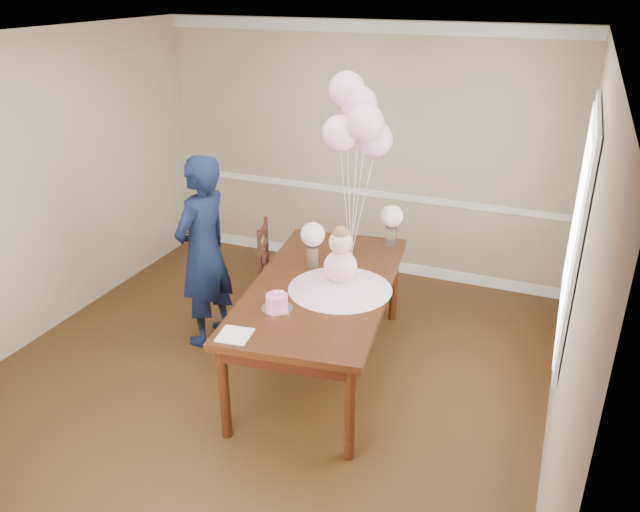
% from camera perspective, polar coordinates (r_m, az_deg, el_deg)
% --- Properties ---
extents(floor, '(4.50, 5.00, 0.00)m').
position_cam_1_polar(floor, '(5.32, -5.54, -11.39)').
color(floor, '#311C0C').
rests_on(floor, ground).
extents(ceiling, '(4.50, 5.00, 0.02)m').
position_cam_1_polar(ceiling, '(4.35, -7.03, 18.93)').
color(ceiling, white).
rests_on(ceiling, wall_back).
extents(wall_back, '(4.50, 0.02, 2.70)m').
position_cam_1_polar(wall_back, '(6.86, 3.71, 9.49)').
color(wall_back, tan).
rests_on(wall_back, floor).
extents(wall_left, '(0.02, 5.00, 2.70)m').
position_cam_1_polar(wall_left, '(6.02, -25.56, 5.03)').
color(wall_left, tan).
rests_on(wall_left, floor).
extents(wall_right, '(0.02, 5.00, 2.70)m').
position_cam_1_polar(wall_right, '(4.18, 22.23, -2.30)').
color(wall_right, tan).
rests_on(wall_right, floor).
extents(chair_rail_trim, '(4.50, 0.02, 0.07)m').
position_cam_1_polar(chair_rail_trim, '(6.98, 3.58, 5.89)').
color(chair_rail_trim, white).
rests_on(chair_rail_trim, wall_back).
extents(crown_molding, '(4.50, 0.02, 0.12)m').
position_cam_1_polar(crown_molding, '(6.64, 3.99, 20.21)').
color(crown_molding, silver).
rests_on(crown_molding, wall_back).
extents(baseboard_trim, '(4.50, 0.02, 0.12)m').
position_cam_1_polar(baseboard_trim, '(7.29, 3.42, -0.39)').
color(baseboard_trim, white).
rests_on(baseboard_trim, floor).
extents(window_frame, '(0.02, 1.66, 1.56)m').
position_cam_1_polar(window_frame, '(4.57, 22.53, 2.62)').
color(window_frame, silver).
rests_on(window_frame, wall_right).
extents(window_blinds, '(0.01, 1.50, 1.40)m').
position_cam_1_polar(window_blinds, '(4.57, 22.31, 2.65)').
color(window_blinds, white).
rests_on(window_blinds, wall_right).
extents(dining_table_top, '(1.37, 2.31, 0.05)m').
position_cam_1_polar(dining_table_top, '(5.06, 0.17, -2.81)').
color(dining_table_top, black).
rests_on(dining_table_top, table_leg_fl).
extents(table_apron, '(1.24, 2.18, 0.11)m').
position_cam_1_polar(table_apron, '(5.09, 0.17, -3.63)').
color(table_apron, black).
rests_on(table_apron, table_leg_fl).
extents(table_leg_fl, '(0.09, 0.09, 0.76)m').
position_cam_1_polar(table_leg_fl, '(4.59, -8.75, -12.22)').
color(table_leg_fl, black).
rests_on(table_leg_fl, floor).
extents(table_leg_fr, '(0.09, 0.09, 0.76)m').
position_cam_1_polar(table_leg_fr, '(4.36, 2.77, -14.16)').
color(table_leg_fr, black).
rests_on(table_leg_fr, floor).
extents(table_leg_bl, '(0.09, 0.09, 0.76)m').
position_cam_1_polar(table_leg_bl, '(6.21, -1.62, -1.61)').
color(table_leg_bl, black).
rests_on(table_leg_bl, floor).
extents(table_leg_br, '(0.09, 0.09, 0.76)m').
position_cam_1_polar(table_leg_br, '(6.05, 6.77, -2.56)').
color(table_leg_br, black).
rests_on(table_leg_br, floor).
extents(baby_skirt, '(0.93, 0.93, 0.11)m').
position_cam_1_polar(baby_skirt, '(4.94, 1.85, -2.46)').
color(baby_skirt, '#E3A7C5').
rests_on(baby_skirt, dining_table_top).
extents(baby_torso, '(0.26, 0.26, 0.26)m').
position_cam_1_polar(baby_torso, '(4.87, 1.87, -0.97)').
color(baby_torso, '#EF97C5').
rests_on(baby_torso, baby_skirt).
extents(baby_head, '(0.19, 0.19, 0.19)m').
position_cam_1_polar(baby_head, '(4.79, 1.91, 1.28)').
color(baby_head, '#D4A092').
rests_on(baby_head, baby_torso).
extents(baby_hair, '(0.13, 0.13, 0.13)m').
position_cam_1_polar(baby_hair, '(4.76, 1.92, 2.00)').
color(baby_hair, brown).
rests_on(baby_hair, baby_head).
extents(cake_platter, '(0.27, 0.27, 0.01)m').
position_cam_1_polar(cake_platter, '(4.68, -3.94, -4.80)').
color(cake_platter, silver).
rests_on(cake_platter, dining_table_top).
extents(birthday_cake, '(0.18, 0.18, 0.11)m').
position_cam_1_polar(birthday_cake, '(4.65, -3.96, -4.16)').
color(birthday_cake, '#FF50AD').
rests_on(birthday_cake, cake_platter).
extents(cake_flower_a, '(0.03, 0.03, 0.03)m').
position_cam_1_polar(cake_flower_a, '(4.62, -3.99, -3.39)').
color(cake_flower_a, white).
rests_on(cake_flower_a, birthday_cake).
extents(cake_flower_b, '(0.03, 0.03, 0.03)m').
position_cam_1_polar(cake_flower_b, '(4.63, -3.52, -3.32)').
color(cake_flower_b, silver).
rests_on(cake_flower_b, birthday_cake).
extents(rose_vase_near, '(0.12, 0.12, 0.17)m').
position_cam_1_polar(rose_vase_near, '(5.33, -0.66, 0.04)').
color(rose_vase_near, silver).
rests_on(rose_vase_near, dining_table_top).
extents(roses_near, '(0.21, 0.21, 0.21)m').
position_cam_1_polar(roses_near, '(5.25, -0.67, 2.00)').
color(roses_near, silver).
rests_on(roses_near, rose_vase_near).
extents(rose_vase_far, '(0.12, 0.12, 0.17)m').
position_cam_1_polar(rose_vase_far, '(5.76, 6.48, 1.81)').
color(rose_vase_far, white).
rests_on(rose_vase_far, dining_table_top).
extents(roses_far, '(0.21, 0.21, 0.21)m').
position_cam_1_polar(roses_far, '(5.69, 6.58, 3.64)').
color(roses_far, '#F8D0D8').
rests_on(roses_far, rose_vase_far).
extents(napkin, '(0.24, 0.24, 0.01)m').
position_cam_1_polar(napkin, '(4.38, -7.80, -7.17)').
color(napkin, white).
rests_on(napkin, dining_table_top).
extents(balloon_weight, '(0.05, 0.05, 0.02)m').
position_cam_1_polar(balloon_weight, '(5.54, 2.81, 0.15)').
color(balloon_weight, silver).
rests_on(balloon_weight, dining_table_top).
extents(balloon_a, '(0.31, 0.31, 0.31)m').
position_cam_1_polar(balloon_a, '(5.22, 1.86, 11.17)').
color(balloon_a, '#FFB4CB').
rests_on(balloon_a, balloon_ribbon_a).
extents(balloon_b, '(0.31, 0.31, 0.31)m').
position_cam_1_polar(balloon_b, '(5.10, 4.18, 12.06)').
color(balloon_b, '#EDA8BD').
rests_on(balloon_b, balloon_ribbon_b).
extents(balloon_c, '(0.31, 0.31, 0.31)m').
position_cam_1_polar(balloon_c, '(5.25, 3.60, 13.65)').
color(balloon_c, '#D999B9').
rests_on(balloon_c, balloon_ribbon_c).
extents(balloon_d, '(0.31, 0.31, 0.31)m').
position_cam_1_polar(balloon_d, '(5.28, 2.48, 14.92)').
color(balloon_d, '#E09EB7').
rests_on(balloon_d, balloon_ribbon_d).
extents(balloon_e, '(0.31, 0.31, 0.31)m').
position_cam_1_polar(balloon_e, '(5.27, 5.02, 10.59)').
color(balloon_e, '#E5A2C4').
rests_on(balloon_e, balloon_ribbon_e).
extents(balloon_ribbon_a, '(0.10, 0.02, 0.91)m').
position_cam_1_polar(balloon_ribbon_a, '(5.38, 2.34, 4.66)').
color(balloon_ribbon_a, silver).
rests_on(balloon_ribbon_a, balloon_weight).
extents(balloon_ribbon_b, '(0.12, 0.04, 1.02)m').
position_cam_1_polar(balloon_ribbon_b, '(5.32, 3.44, 5.02)').
color(balloon_ribbon_b, white).
rests_on(balloon_ribbon_b, balloon_weight).
extents(balloon_ribbon_c, '(0.01, 0.11, 1.13)m').
position_cam_1_polar(balloon_ribbon_c, '(5.39, 3.17, 5.88)').
color(balloon_ribbon_c, white).
rests_on(balloon_ribbon_c, balloon_weight).
extents(balloon_ribbon_d, '(0.10, 0.10, 1.24)m').
position_cam_1_polar(balloon_ribbon_d, '(5.39, 2.64, 6.52)').
color(balloon_ribbon_d, white).
rests_on(balloon_ribbon_d, balloon_weight).
extents(balloon_ribbon_e, '(0.14, 0.10, 0.85)m').
position_cam_1_polar(balloon_ribbon_e, '(5.41, 3.85, 4.41)').
color(balloon_ribbon_e, white).
rests_on(balloon_ribbon_e, balloon_weight).
extents(dining_chair_seat, '(0.53, 0.53, 0.05)m').
position_cam_1_polar(dining_chair_seat, '(6.02, -3.29, -1.97)').
color(dining_chair_seat, '#391B0F').
rests_on(dining_chair_seat, chair_leg_fl).
extents(chair_leg_fl, '(0.05, 0.05, 0.42)m').
position_cam_1_polar(chair_leg_fl, '(6.00, -5.15, -4.57)').
color(chair_leg_fl, '#3A1C10').
rests_on(chair_leg_fl, floor).
extents(chair_leg_fr, '(0.05, 0.05, 0.42)m').
position_cam_1_polar(chair_leg_fr, '(5.95, -1.83, -4.75)').
color(chair_leg_fr, '#381A0F').
rests_on(chair_leg_fr, floor).
extents(chair_leg_bl, '(0.05, 0.05, 0.42)m').
position_cam_1_polar(chair_leg_bl, '(6.30, -4.57, -3.05)').
color(chair_leg_bl, '#3C1810').
rests_on(chair_leg_bl, floor).
extents(chair_leg_br, '(0.05, 0.05, 0.42)m').
position_cam_1_polar(chair_leg_br, '(6.25, -1.42, -3.21)').
color(chair_leg_br, '#3B1D10').
rests_on(chair_leg_br, floor).
extents(chair_back_post_l, '(0.05, 0.05, 0.54)m').
position_cam_1_polar(chair_back_post_l, '(5.78, -5.52, -0.14)').
color(chair_back_post_l, black).
rests_on(chair_back_post_l, dining_chair_seat).
extents(chair_back_post_r, '(0.05, 0.05, 0.54)m').
position_cam_1_polar(chair_back_post_r, '(6.09, -4.91, 1.21)').
color(chair_back_post_r, '#37140F').
rests_on(chair_back_post_r, dining_chair_seat).
extents(chair_slat_low, '(0.14, 0.38, 0.05)m').
position_cam_1_polar(chair_slat_low, '(5.98, -5.16, -0.47)').
color(chair_slat_low, '#3D1410').
rests_on(chair_slat_low, dining_chair_seat).
extents(chair_slat_mid, '(0.14, 0.38, 0.05)m').
position_cam_1_polar(chair_slat_mid, '(5.92, -5.22, 0.90)').
color(chair_slat_mid, '#3E2311').
rests_on(chair_slat_mid, dining_chair_seat).
extents(chair_slat_top, '(0.14, 0.38, 0.05)m').
position_cam_1_polar(chair_slat_top, '(5.86, -5.28, 2.29)').
color(chair_slat_top, black).
rests_on(chair_slat_top, dining_chair_seat).
extents(woman, '(0.50, 0.68, 1.75)m').
position_cam_1_polar(woman, '(5.58, -10.61, 0.37)').
color(woman, black).
rests_on(woman, floor).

